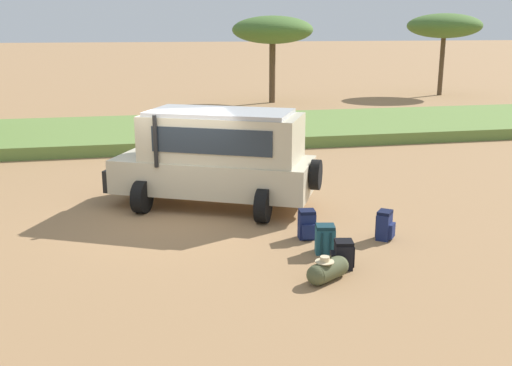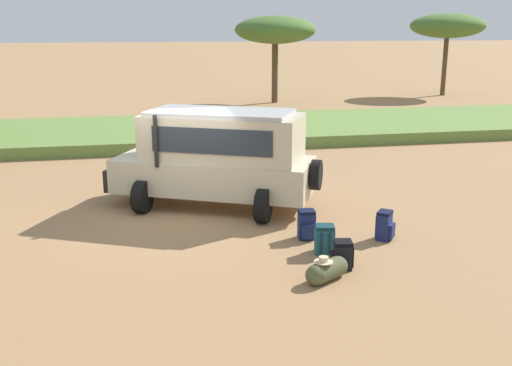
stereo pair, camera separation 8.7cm
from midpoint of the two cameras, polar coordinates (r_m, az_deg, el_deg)
The scene contains 10 objects.
ground_plane at distance 14.45m, azimuth -7.36°, elevation -3.25°, with size 320.00×320.00×0.00m, color #9E754C.
grass_bank at distance 24.91m, azimuth -9.49°, elevation 4.81°, with size 120.00×7.00×0.44m.
safari_vehicle at distance 14.91m, azimuth -3.88°, elevation 2.56°, with size 5.35×3.92×2.44m.
backpack_beside_front_wheel at distance 13.08m, azimuth 11.99°, elevation -3.98°, with size 0.47×0.46×0.63m.
backpack_cluster_center at distance 12.13m, azimuth 6.39°, elevation -5.34°, with size 0.44×0.47×0.59m.
backpack_near_rear_wheel at distance 11.45m, azimuth 8.06°, elevation -6.77°, with size 0.47×0.41×0.54m.
backpack_outermost at distance 12.88m, azimuth 4.68°, elevation -3.98°, with size 0.38×0.45×0.63m.
duffel_bag_low_black_case at distance 10.91m, azimuth 6.63°, elevation -8.24°, with size 0.89×0.69×0.48m.
acacia_tree_centre_back at distance 35.73m, azimuth 1.52°, elevation 14.33°, with size 4.70×4.67×5.00m.
acacia_tree_right_mid at distance 41.47m, azimuth 17.45°, elevation 14.06°, with size 4.82×4.38×5.21m.
Camera 1 is at (-1.06, -13.71, 4.44)m, focal length 42.00 mm.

